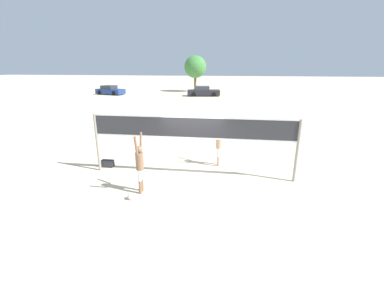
# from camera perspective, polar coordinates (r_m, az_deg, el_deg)

# --- Properties ---
(ground_plane) EXTENTS (200.00, 200.00, 0.00)m
(ground_plane) POSITION_cam_1_polar(r_m,az_deg,el_deg) (10.98, -0.00, -6.96)
(ground_plane) COLOR beige
(volleyball_net) EXTENTS (8.39, 0.11, 2.53)m
(volleyball_net) POSITION_cam_1_polar(r_m,az_deg,el_deg) (10.36, -0.00, 2.49)
(volleyball_net) COLOR gray
(volleyball_net) RESTS_ON ground_plane
(player_spiker) EXTENTS (0.28, 0.71, 2.22)m
(player_spiker) POSITION_cam_1_polar(r_m,az_deg,el_deg) (9.33, -11.56, -4.04)
(player_spiker) COLOR #8C664C
(player_spiker) RESTS_ON ground_plane
(player_blocker) EXTENTS (0.28, 0.70, 2.10)m
(player_blocker) POSITION_cam_1_polar(r_m,az_deg,el_deg) (11.71, 6.02, 0.27)
(player_blocker) COLOR tan
(player_blocker) RESTS_ON ground_plane
(volleyball) EXTENTS (0.23, 0.23, 0.23)m
(volleyball) POSITION_cam_1_polar(r_m,az_deg,el_deg) (9.36, -13.45, -11.23)
(volleyball) COLOR white
(volleyball) RESTS_ON ground_plane
(gear_bag) EXTENTS (0.55, 0.28, 0.31)m
(gear_bag) POSITION_cam_1_polar(r_m,az_deg,el_deg) (12.43, -18.26, -4.13)
(gear_bag) COLOR #2D2D33
(gear_bag) RESTS_ON ground_plane
(parked_car_near) EXTENTS (4.97, 2.43, 1.45)m
(parked_car_near) POSITION_cam_1_polar(r_m,az_deg,el_deg) (39.01, 2.49, 11.56)
(parked_car_near) COLOR #232328
(parked_car_near) RESTS_ON ground_plane
(parked_car_mid) EXTENTS (4.66, 2.83, 1.41)m
(parked_car_mid) POSITION_cam_1_polar(r_m,az_deg,el_deg) (42.88, -17.74, 11.27)
(parked_car_mid) COLOR navy
(parked_car_mid) RESTS_ON ground_plane
(tree_left_cluster) EXTENTS (3.71, 3.71, 6.00)m
(tree_left_cluster) POSITION_cam_1_polar(r_m,az_deg,el_deg) (45.21, 0.72, 16.75)
(tree_left_cluster) COLOR brown
(tree_left_cluster) RESTS_ON ground_plane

